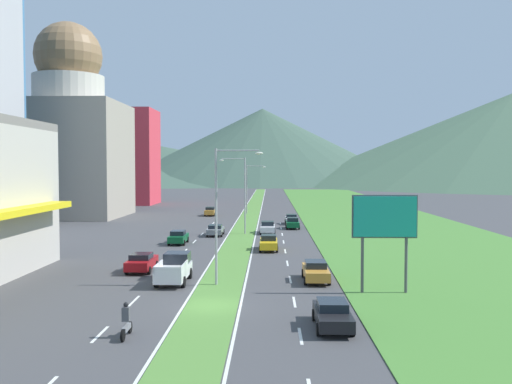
{
  "coord_description": "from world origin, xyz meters",
  "views": [
    {
      "loc": [
        3.56,
        -33.58,
        8.51
      ],
      "look_at": [
        1.43,
        50.11,
        4.79
      ],
      "focal_mm": 39.06,
      "sensor_mm": 36.0,
      "label": 1
    }
  ],
  "objects_px": {
    "car_8": "(178,237)",
    "car_1": "(269,243)",
    "street_lamp_mid": "(242,190)",
    "car_9": "(316,271)",
    "street_lamp_near": "(221,207)",
    "car_7": "(210,211)",
    "motorcycle_rider": "(126,323)",
    "car_3": "(293,223)",
    "pickup_truck_0": "(175,269)",
    "street_lamp_far": "(249,185)",
    "billboard_roadside": "(385,221)",
    "car_4": "(268,227)",
    "car_2": "(142,262)",
    "car_5": "(291,219)",
    "car_6": "(215,230)",
    "car_0": "(332,314)"
  },
  "relations": [
    {
      "from": "car_3",
      "to": "car_8",
      "type": "bearing_deg",
      "value": -40.17
    },
    {
      "from": "car_0",
      "to": "car_1",
      "type": "relative_size",
      "value": 0.98
    },
    {
      "from": "street_lamp_near",
      "to": "car_7",
      "type": "relative_size",
      "value": 2.13
    },
    {
      "from": "car_2",
      "to": "car_5",
      "type": "height_order",
      "value": "car_2"
    },
    {
      "from": "street_lamp_mid",
      "to": "car_9",
      "type": "bearing_deg",
      "value": -76.49
    },
    {
      "from": "car_0",
      "to": "car_7",
      "type": "bearing_deg",
      "value": -168.53
    },
    {
      "from": "car_5",
      "to": "car_7",
      "type": "xyz_separation_m",
      "value": [
        -13.71,
        13.95,
        0.05
      ]
    },
    {
      "from": "street_lamp_far",
      "to": "car_6",
      "type": "xyz_separation_m",
      "value": [
        -2.98,
        -32.22,
        -4.49
      ]
    },
    {
      "from": "car_0",
      "to": "car_2",
      "type": "relative_size",
      "value": 1.03
    },
    {
      "from": "car_0",
      "to": "car_7",
      "type": "height_order",
      "value": "car_7"
    },
    {
      "from": "street_lamp_mid",
      "to": "street_lamp_far",
      "type": "xyz_separation_m",
      "value": [
        -0.29,
        30.72,
        -0.41
      ]
    },
    {
      "from": "billboard_roadside",
      "to": "car_3",
      "type": "distance_m",
      "value": 40.07
    },
    {
      "from": "car_6",
      "to": "street_lamp_far",
      "type": "bearing_deg",
      "value": -5.28
    },
    {
      "from": "motorcycle_rider",
      "to": "billboard_roadside",
      "type": "bearing_deg",
      "value": -55.84
    },
    {
      "from": "motorcycle_rider",
      "to": "pickup_truck_0",
      "type": "bearing_deg",
      "value": -0.36
    },
    {
      "from": "car_4",
      "to": "street_lamp_mid",
      "type": "bearing_deg",
      "value": -71.34
    },
    {
      "from": "car_7",
      "to": "pickup_truck_0",
      "type": "distance_m",
      "value": 56.58
    },
    {
      "from": "car_9",
      "to": "street_lamp_mid",
      "type": "bearing_deg",
      "value": -166.49
    },
    {
      "from": "car_3",
      "to": "pickup_truck_0",
      "type": "bearing_deg",
      "value": -15.79
    },
    {
      "from": "car_0",
      "to": "car_3",
      "type": "relative_size",
      "value": 1.12
    },
    {
      "from": "car_2",
      "to": "car_4",
      "type": "bearing_deg",
      "value": -20.99
    },
    {
      "from": "street_lamp_mid",
      "to": "billboard_roadside",
      "type": "height_order",
      "value": "street_lamp_mid"
    },
    {
      "from": "car_1",
      "to": "car_8",
      "type": "bearing_deg",
      "value": -113.83
    },
    {
      "from": "billboard_roadside",
      "to": "motorcycle_rider",
      "type": "distance_m",
      "value": 18.45
    },
    {
      "from": "pickup_truck_0",
      "to": "car_9",
      "type": "bearing_deg",
      "value": -87.17
    },
    {
      "from": "car_9",
      "to": "car_3",
      "type": "bearing_deg",
      "value": -179.52
    },
    {
      "from": "car_8",
      "to": "car_1",
      "type": "bearing_deg",
      "value": -113.83
    },
    {
      "from": "street_lamp_far",
      "to": "car_1",
      "type": "height_order",
      "value": "street_lamp_far"
    },
    {
      "from": "street_lamp_near",
      "to": "billboard_roadside",
      "type": "relative_size",
      "value": 1.48
    },
    {
      "from": "street_lamp_far",
      "to": "car_5",
      "type": "bearing_deg",
      "value": -68.31
    },
    {
      "from": "car_7",
      "to": "motorcycle_rider",
      "type": "relative_size",
      "value": 2.32
    },
    {
      "from": "car_0",
      "to": "car_6",
      "type": "xyz_separation_m",
      "value": [
        -10.13,
        39.61,
        -0.02
      ]
    },
    {
      "from": "street_lamp_mid",
      "to": "car_8",
      "type": "relative_size",
      "value": 2.23
    },
    {
      "from": "car_2",
      "to": "car_4",
      "type": "xyz_separation_m",
      "value": [
        10.18,
        26.54,
        0.01
      ]
    },
    {
      "from": "street_lamp_mid",
      "to": "car_1",
      "type": "relative_size",
      "value": 2.12
    },
    {
      "from": "car_9",
      "to": "street_lamp_near",
      "type": "bearing_deg",
      "value": -76.32
    },
    {
      "from": "street_lamp_near",
      "to": "car_7",
      "type": "xyz_separation_m",
      "value": [
        -7.01,
        57.64,
        -4.9
      ]
    },
    {
      "from": "car_1",
      "to": "pickup_truck_0",
      "type": "xyz_separation_m",
      "value": [
        -6.95,
        -15.92,
        0.19
      ]
    },
    {
      "from": "billboard_roadside",
      "to": "car_4",
      "type": "bearing_deg",
      "value": 103.24
    },
    {
      "from": "street_lamp_mid",
      "to": "motorcycle_rider",
      "type": "relative_size",
      "value": 4.87
    },
    {
      "from": "car_2",
      "to": "car_7",
      "type": "distance_m",
      "value": 52.43
    },
    {
      "from": "car_1",
      "to": "street_lamp_near",
      "type": "bearing_deg",
      "value": -11.08
    },
    {
      "from": "street_lamp_mid",
      "to": "pickup_truck_0",
      "type": "relative_size",
      "value": 1.8
    },
    {
      "from": "street_lamp_far",
      "to": "billboard_roadside",
      "type": "distance_m",
      "value": 64.73
    },
    {
      "from": "car_0",
      "to": "street_lamp_far",
      "type": "bearing_deg",
      "value": -174.31
    },
    {
      "from": "street_lamp_mid",
      "to": "billboard_roadside",
      "type": "relative_size",
      "value": 1.46
    },
    {
      "from": "car_5",
      "to": "car_6",
      "type": "distance_m",
      "value": 17.64
    },
    {
      "from": "car_1",
      "to": "car_2",
      "type": "relative_size",
      "value": 1.05
    },
    {
      "from": "car_1",
      "to": "car_7",
      "type": "xyz_separation_m",
      "value": [
        -10.35,
        40.55,
        -0.01
      ]
    },
    {
      "from": "car_2",
      "to": "car_9",
      "type": "distance_m",
      "value": 14.36
    }
  ]
}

